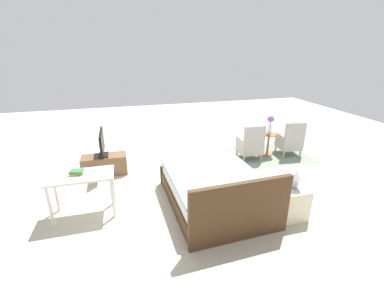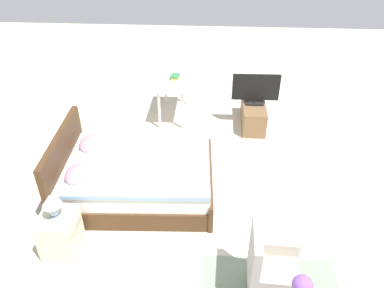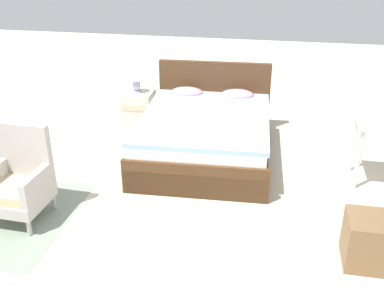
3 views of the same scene
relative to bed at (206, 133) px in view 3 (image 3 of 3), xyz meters
name	(u,v)px [view 3 (image 3 of 3)]	position (x,y,z in m)	size (l,w,h in m)	color
ground_plane	(187,194)	(-0.04, -1.01, -0.30)	(16.00, 16.00, 0.00)	beige
bed	(206,133)	(0.00, 0.00, 0.00)	(1.67, 2.14, 0.96)	#472D19
armchair_by_window_right	(20,182)	(-1.56, -1.71, 0.08)	(0.56, 0.56, 0.92)	#ADA8A3
nightstand	(138,110)	(-1.10, 0.67, -0.03)	(0.44, 0.41, 0.55)	beige
table_lamp	(136,77)	(-1.10, 0.67, 0.46)	(0.22, 0.22, 0.33)	#9EADC6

